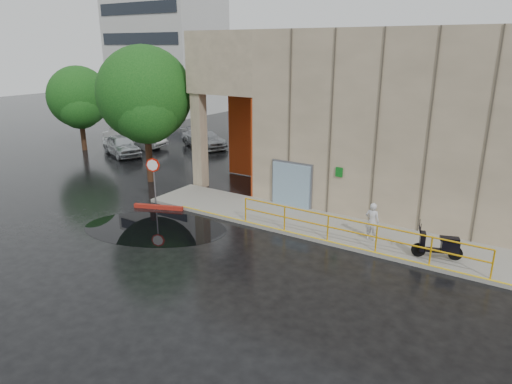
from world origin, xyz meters
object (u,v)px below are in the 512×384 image
Objects in this scene: stop_sign at (153,170)px; tree_far at (79,100)px; person at (372,222)px; scooter at (439,238)px; car_b at (135,137)px; car_c at (204,139)px; tree_near at (145,98)px; red_curb at (158,207)px; car_a at (122,145)px.

stop_sign is 0.38× the size of tree_far.
stop_sign reaches higher than person.
scooter is 12.89m from stop_sign.
stop_sign is at bearing 164.86° from scooter.
person is 0.66× the size of stop_sign.
scooter is (2.50, -0.29, 0.01)m from person.
person is at bearing -119.67° from car_b.
car_c is at bearing 114.02° from stop_sign.
tree_near is 10.56m from tree_far.
stop_sign is 0.48× the size of car_b.
car_b is at bearing 141.66° from tree_near.
tree_far is at bearing 155.04° from red_curb.
red_curb is (0.63, -0.45, -1.59)m from stop_sign.
red_curb is at bearing -101.47° from car_a.
tree_far is (-13.46, 6.27, 3.58)m from red_curb.
red_curb is at bearing -39.96° from stop_sign.
car_c is 0.62× the size of tree_near.
stop_sign is 13.57m from car_b.
stop_sign is at bearing -24.38° from tree_far.
scooter is 0.24× the size of tree_near.
person is 9.87m from red_curb.
stop_sign reaches higher than scooter.
car_c is at bearing 39.96° from tree_far.
scooter is at bearing 174.97° from person.
car_b reaches higher than car_c.
tree_far is (-12.83, 5.82, 1.99)m from stop_sign.
car_a is at bearing -164.02° from car_b.
car_c is at bearing 119.81° from red_curb.
person is at bearing 154.44° from scooter.
stop_sign reaches higher than car_a.
car_a is (-9.97, 6.70, 0.62)m from red_curb.
car_c is (-6.79, 11.85, 0.57)m from red_curb.
car_b is at bearing 140.89° from red_curb.
car_b is 10.48m from tree_near.
car_a is (-22.18, 5.41, -0.21)m from scooter.
person is at bearing -82.17° from car_a.
red_curb is 0.40× the size of tree_far.
red_curb is at bearing -139.08° from car_b.
car_c is at bearing 132.06° from scooter.
scooter is 0.38× the size of car_c.
stop_sign is at bearing 144.40° from red_curb.
stop_sign reaches higher than red_curb.
tree_near reaches higher than tree_far.
person is at bearing -102.43° from car_c.
scooter reaches higher than car_c.
stop_sign is at bearing -41.77° from tree_near.
person is at bearing -6.11° from tree_near.
tree_far reaches higher than car_a.
tree_far is at bearing 150.16° from scooter.
tree_near reaches higher than stop_sign.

